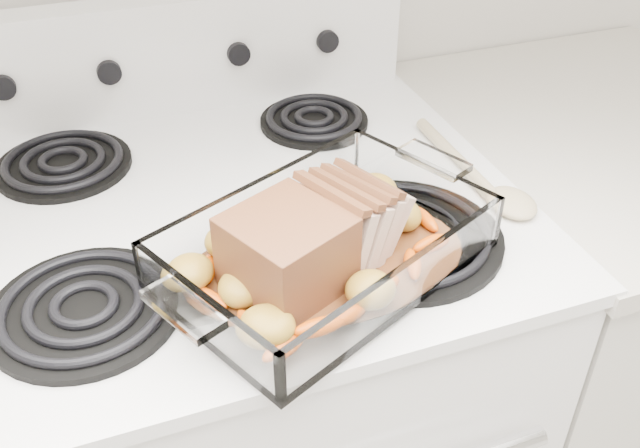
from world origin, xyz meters
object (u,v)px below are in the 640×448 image
object	(u,v)px
electric_range	(243,419)
counter_right	(567,330)
baking_dish	(326,254)
pork_roast	(301,236)

from	to	relation	value
electric_range	counter_right	xyz separation A→B (m)	(0.66, -0.00, -0.02)
counter_right	electric_range	bearing A→B (deg)	179.90
baking_dish	pork_roast	xyz separation A→B (m)	(-0.03, 0.00, 0.03)
baking_dish	pork_roast	distance (m)	0.05
baking_dish	electric_range	bearing A→B (deg)	88.13
counter_right	baking_dish	world-z (taller)	baking_dish
counter_right	baking_dish	size ratio (longest dim) A/B	2.63
counter_right	pork_roast	size ratio (longest dim) A/B	4.38
counter_right	pork_roast	bearing A→B (deg)	-163.10
electric_range	counter_right	distance (m)	0.67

